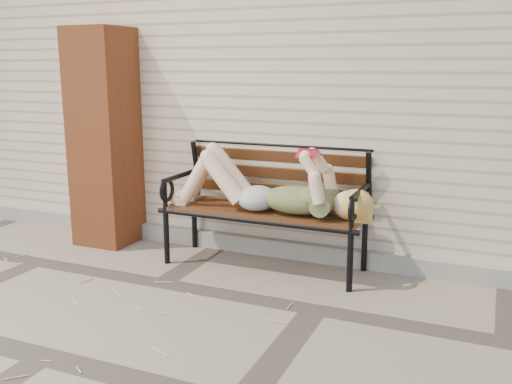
% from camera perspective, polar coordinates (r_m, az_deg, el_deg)
% --- Properties ---
extents(ground, '(80.00, 80.00, 0.00)m').
position_cam_1_polar(ground, '(4.07, 5.91, -11.62)').
color(ground, gray).
rests_on(ground, ground).
extents(house_wall, '(8.00, 4.00, 3.00)m').
position_cam_1_polar(house_wall, '(6.64, 14.12, 10.80)').
color(house_wall, beige).
rests_on(house_wall, ground).
extents(foundation_strip, '(8.00, 0.10, 0.15)m').
position_cam_1_polar(foundation_strip, '(4.91, 9.34, -6.46)').
color(foundation_strip, '#A4A094').
rests_on(foundation_strip, ground).
extents(brick_pillar, '(0.50, 0.50, 2.00)m').
position_cam_1_polar(brick_pillar, '(5.51, -14.88, 5.24)').
color(brick_pillar, '#AE5127').
rests_on(brick_pillar, ground).
extents(garden_bench, '(1.81, 0.72, 1.17)m').
position_cam_1_polar(garden_bench, '(4.77, 1.30, 0.37)').
color(garden_bench, black).
rests_on(garden_bench, ground).
extents(reading_woman, '(1.70, 0.39, 0.54)m').
position_cam_1_polar(reading_woman, '(4.62, 0.81, 0.49)').
color(reading_woman, '#0A324C').
rests_on(reading_woman, ground).
extents(straw_scatter, '(2.73, 1.52, 0.01)m').
position_cam_1_polar(straw_scatter, '(4.19, -21.35, -11.62)').
color(straw_scatter, '#DDB96C').
rests_on(straw_scatter, ground).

